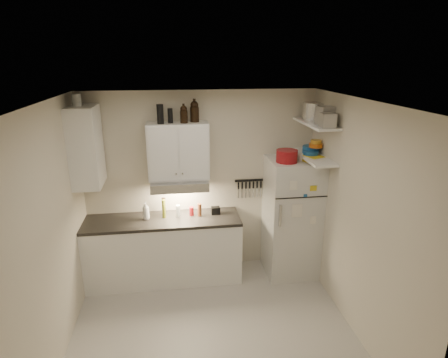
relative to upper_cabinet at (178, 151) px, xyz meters
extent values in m
cube|color=#B8B3AA|center=(0.30, -1.33, -1.84)|extent=(3.20, 3.00, 0.02)
cube|color=white|center=(0.30, -1.33, 0.78)|extent=(3.20, 3.00, 0.02)
cube|color=beige|center=(0.30, 0.18, -0.53)|extent=(3.20, 0.02, 2.60)
cube|color=beige|center=(-1.31, -1.33, -0.53)|extent=(0.02, 3.00, 2.60)
cube|color=beige|center=(1.91, -1.33, -0.53)|extent=(0.02, 3.00, 2.60)
cube|color=white|center=(-0.25, -0.14, -1.39)|extent=(2.10, 0.60, 0.88)
cube|color=black|center=(-0.25, -0.14, -0.93)|extent=(2.10, 0.62, 0.04)
cube|color=white|center=(0.00, 0.00, 0.00)|extent=(0.80, 0.33, 0.75)
cube|color=white|center=(-1.14, -0.14, 0.12)|extent=(0.33, 0.55, 1.00)
cube|color=silver|center=(0.00, -0.06, -0.44)|extent=(0.76, 0.46, 0.12)
cube|color=silver|center=(1.55, -0.18, -0.98)|extent=(0.70, 0.68, 1.70)
cube|color=white|center=(1.75, -0.31, 0.38)|extent=(0.30, 0.95, 0.03)
cube|color=white|center=(1.75, -0.31, -0.07)|extent=(0.30, 0.95, 0.03)
cube|color=black|center=(1.00, 0.15, -0.51)|extent=(0.42, 0.02, 0.03)
cylinder|color=maroon|center=(1.40, -0.30, -0.04)|extent=(0.35, 0.35, 0.16)
cube|color=gold|center=(1.74, -0.33, -0.08)|extent=(0.28, 0.30, 0.08)
cylinder|color=silver|center=(1.60, -0.26, -0.07)|extent=(0.07, 0.07, 0.10)
cylinder|color=silver|center=(1.81, -0.05, 0.50)|extent=(0.37, 0.37, 0.22)
cube|color=#AAAAAD|center=(1.83, -0.45, 0.50)|extent=(0.24, 0.22, 0.22)
cube|color=#AAAAAD|center=(1.75, -0.66, 0.47)|extent=(0.17, 0.17, 0.16)
cylinder|color=#184E87|center=(1.78, -0.12, -0.01)|extent=(0.22, 0.22, 0.09)
cylinder|color=#BE5611|center=(1.81, -0.21, 0.07)|extent=(0.18, 0.18, 0.05)
cylinder|color=#BE8521|center=(1.81, -0.21, 0.12)|extent=(0.14, 0.14, 0.04)
cylinder|color=#184E87|center=(1.73, -0.25, -0.02)|extent=(0.23, 0.23, 0.05)
cylinder|color=black|center=(-0.08, -0.02, 0.47)|extent=(0.08, 0.08, 0.19)
cylinder|color=black|center=(-0.21, -0.06, 0.50)|extent=(0.11, 0.11, 0.25)
cylinder|color=silver|center=(-1.17, -0.16, 0.70)|extent=(0.11, 0.11, 0.14)
imported|color=white|center=(-0.47, -0.11, -0.77)|extent=(0.13, 0.13, 0.27)
cylinder|color=brown|center=(0.26, -0.10, -0.82)|extent=(0.06, 0.06, 0.18)
cylinder|color=olive|center=(-0.23, -0.09, -0.78)|extent=(0.06, 0.06, 0.26)
cylinder|color=black|center=(-0.23, 0.00, -0.78)|extent=(0.05, 0.05, 0.25)
cylinder|color=silver|center=(-0.03, -0.09, -0.82)|extent=(0.08, 0.08, 0.17)
cylinder|color=maroon|center=(0.15, -0.07, -0.84)|extent=(0.08, 0.08, 0.12)
cube|color=black|center=(0.48, -0.06, -0.85)|extent=(0.12, 0.09, 0.10)
camera|label=1|loc=(-0.07, -4.85, 1.18)|focal=30.00mm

